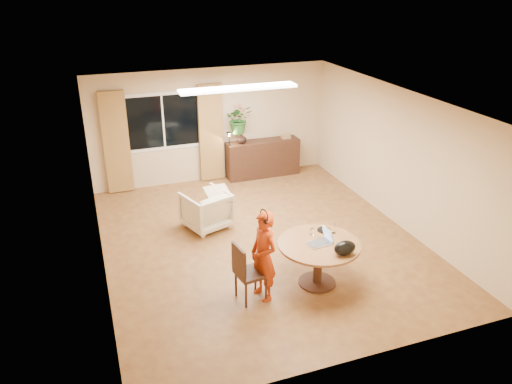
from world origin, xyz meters
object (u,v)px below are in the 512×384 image
child (264,256)px  sideboard (263,158)px  armchair (206,210)px  dining_chair (251,272)px  dining_table (319,252)px

child → sideboard: (1.70, 4.59, -0.27)m
child → armchair: child is taller
child → dining_chair: bearing=-109.7°
armchair → child: bearing=76.7°
sideboard → armchair: bearing=-132.4°
dining_chair → sideboard: 4.96m
dining_table → child: size_ratio=0.91×
dining_table → sideboard: 4.62m
dining_table → dining_chair: bearing=-178.7°
dining_chair → child: size_ratio=0.67×
dining_chair → child: (0.20, -0.01, 0.23)m
armchair → sideboard: sideboard is taller
armchair → sideboard: 2.88m
sideboard → dining_chair: bearing=-112.5°
dining_chair → sideboard: dining_chair is taller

